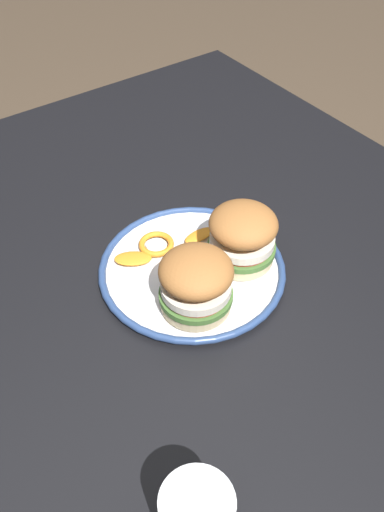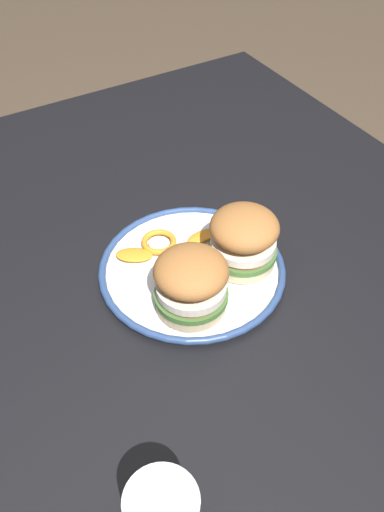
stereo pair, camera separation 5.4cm
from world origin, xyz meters
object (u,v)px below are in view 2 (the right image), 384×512
at_px(dinner_plate, 192,269).
at_px(dining_table, 198,307).
at_px(sandwich_half_left, 244,238).
at_px(sandwich_half_right, 191,282).

bearing_deg(dinner_plate, dining_table, 34.40).
bearing_deg(sandwich_half_left, sandwich_half_right, -71.97).
bearing_deg(sandwich_half_left, dinner_plate, -112.43).
bearing_deg(dining_table, sandwich_half_left, 72.12).
bearing_deg(sandwich_half_right, sandwich_half_left, 108.03).
distance_m(sandwich_half_left, sandwich_half_right, 0.13).
xyz_separation_m(dinner_plate, sandwich_half_right, (0.07, -0.04, 0.06)).
bearing_deg(sandwich_half_left, dining_table, -107.88).
bearing_deg(dinner_plate, sandwich_half_left, 67.57).
xyz_separation_m(dining_table, dinner_plate, (-0.01, -0.01, 0.09)).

